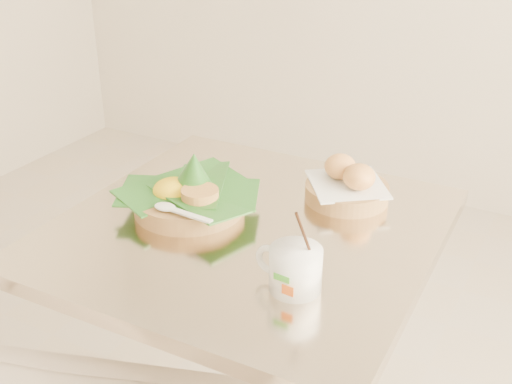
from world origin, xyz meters
The scene contains 4 objects.
cafe_table centered at (0.18, 0.02, 0.53)m, with size 0.71×0.71×0.75m.
rice_basket centered at (0.05, 0.01, 0.79)m, with size 0.28×0.28×0.14m.
bread_basket centered at (0.31, 0.21, 0.78)m, with size 0.21×0.21×0.09m.
coffee_mug centered at (0.35, -0.13, 0.79)m, with size 0.12×0.09×0.15m.
Camera 1 is at (0.72, -0.92, 1.36)m, focal length 45.00 mm.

